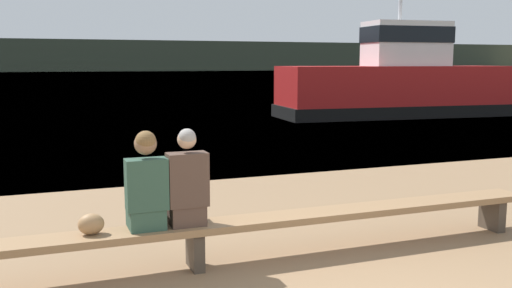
# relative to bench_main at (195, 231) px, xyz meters

# --- Properties ---
(water_surface) EXTENTS (240.00, 240.00, 0.00)m
(water_surface) POSITION_rel_bench_main_xyz_m (0.92, 124.28, -0.40)
(water_surface) COLOR #386084
(water_surface) RESTS_ON ground
(far_shoreline) EXTENTS (600.00, 12.00, 6.94)m
(far_shoreline) POSITION_rel_bench_main_xyz_m (0.92, 130.19, 3.07)
(far_shoreline) COLOR #384233
(far_shoreline) RESTS_ON ground
(bench_main) EXTENTS (8.53, 0.43, 0.48)m
(bench_main) POSITION_rel_bench_main_xyz_m (0.00, 0.00, 0.00)
(bench_main) COLOR #8E6B47
(bench_main) RESTS_ON ground
(person_left) EXTENTS (0.41, 0.40, 1.01)m
(person_left) POSITION_rel_bench_main_xyz_m (-0.49, 0.01, 0.53)
(person_left) COLOR #2D4C3D
(person_left) RESTS_ON bench_main
(person_right) EXTENTS (0.41, 0.39, 1.02)m
(person_right) POSITION_rel_bench_main_xyz_m (-0.07, 0.01, 0.51)
(person_right) COLOR #4C382D
(person_right) RESTS_ON bench_main
(shopping_bag) EXTENTS (0.25, 0.19, 0.21)m
(shopping_bag) POSITION_rel_bench_main_xyz_m (-1.04, 0.02, 0.18)
(shopping_bag) COLOR #9E754C
(shopping_bag) RESTS_ON bench_main
(tugboat_red) EXTENTS (9.57, 3.53, 7.21)m
(tugboat_red) POSITION_rel_bench_main_xyz_m (11.84, 13.66, 0.80)
(tugboat_red) COLOR #A81919
(tugboat_red) RESTS_ON water_surface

